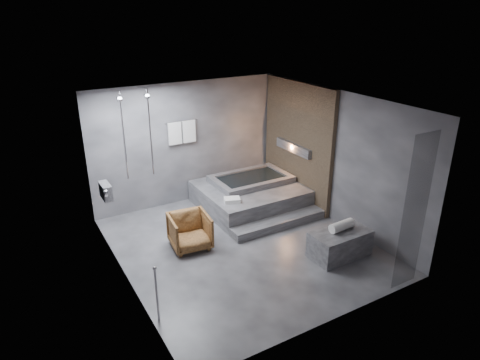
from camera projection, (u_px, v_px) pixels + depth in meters
room at (254, 154)px, 8.04m from camera, size 5.00×5.04×2.82m
tub_deck at (250, 196)px, 9.87m from camera, size 2.20×2.00×0.50m
tub_step at (279, 223)px, 8.99m from camera, size 2.20×0.36×0.18m
concrete_bench at (340, 244)px, 7.90m from camera, size 1.11×0.62×0.50m
driftwood_chair at (190, 231)px, 8.14m from camera, size 0.81×0.82×0.68m
rolled_towel at (342, 226)px, 7.83m from camera, size 0.51×0.21×0.18m
deck_towel at (232, 200)px, 8.97m from camera, size 0.39×0.34×0.09m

